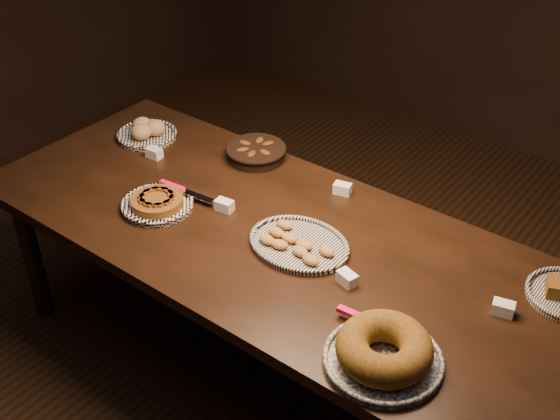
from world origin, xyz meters
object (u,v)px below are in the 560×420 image
Objects in this scene: apple_tart_plate at (158,203)px; bundt_cake_plate at (384,351)px; buffet_table at (270,246)px; madeleine_platter at (298,244)px.

apple_tart_plate is 0.78× the size of bundt_cake_plate.
buffet_table is at bearing 137.86° from bundt_cake_plate.
madeleine_platter is at bearing -8.05° from buffet_table.
buffet_table is 0.17m from madeleine_platter.
madeleine_platter is 0.61m from bundt_cake_plate.
buffet_table is 6.26× the size of madeleine_platter.
buffet_table is at bearing 4.07° from apple_tart_plate.
bundt_cake_plate is at bearing -22.99° from apple_tart_plate.
apple_tart_plate reaches higher than madeleine_platter.
buffet_table is 0.48m from apple_tart_plate.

